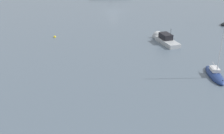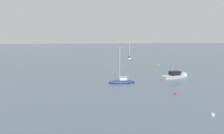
{
  "view_description": "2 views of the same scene",
  "coord_description": "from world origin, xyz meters",
  "px_view_note": "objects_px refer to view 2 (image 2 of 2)",
  "views": [
    {
      "loc": [
        5.57,
        76.38,
        17.9
      ],
      "look_at": [
        3.41,
        43.92,
        3.05
      ],
      "focal_mm": 44.2,
      "sensor_mm": 36.0,
      "label": 1
    },
    {
      "loc": [
        -53.17,
        49.94,
        10.8
      ],
      "look_at": [
        -1.49,
        42.33,
        2.22
      ],
      "focal_mm": 29.59,
      "sensor_mm": 36.0,
      "label": 2
    }
  ],
  "objects_px": {
    "sailboat_white_near": "(129,58)",
    "mooring_buoy_far": "(159,65)",
    "mooring_buoy_mid": "(175,94)",
    "mooring_buoy_near": "(213,115)",
    "motorboat_grey_near": "(176,76)",
    "sailboat_navy_mid": "(122,82)"
  },
  "relations": [
    {
      "from": "sailboat_navy_mid",
      "to": "motorboat_grey_near",
      "type": "bearing_deg",
      "value": -73.35
    },
    {
      "from": "sailboat_white_near",
      "to": "mooring_buoy_mid",
      "type": "distance_m",
      "value": 56.31
    },
    {
      "from": "sailboat_navy_mid",
      "to": "motorboat_grey_near",
      "type": "xyz_separation_m",
      "value": [
        3.72,
        -15.44,
        0.12
      ]
    },
    {
      "from": "motorboat_grey_near",
      "to": "mooring_buoy_near",
      "type": "bearing_deg",
      "value": -31.3
    },
    {
      "from": "mooring_buoy_far",
      "to": "mooring_buoy_near",
      "type": "bearing_deg",
      "value": 166.6
    },
    {
      "from": "sailboat_white_near",
      "to": "mooring_buoy_mid",
      "type": "bearing_deg",
      "value": -79.81
    },
    {
      "from": "mooring_buoy_near",
      "to": "mooring_buoy_mid",
      "type": "height_order",
      "value": "mooring_buoy_mid"
    },
    {
      "from": "motorboat_grey_near",
      "to": "sailboat_white_near",
      "type": "bearing_deg",
      "value": 167.54
    },
    {
      "from": "sailboat_navy_mid",
      "to": "mooring_buoy_far",
      "type": "xyz_separation_m",
      "value": [
        25.43,
        -19.65,
        -0.22
      ]
    },
    {
      "from": "sailboat_navy_mid",
      "to": "mooring_buoy_near",
      "type": "distance_m",
      "value": 21.52
    },
    {
      "from": "sailboat_white_near",
      "to": "motorboat_grey_near",
      "type": "distance_m",
      "value": 42.61
    },
    {
      "from": "motorboat_grey_near",
      "to": "mooring_buoy_near",
      "type": "relative_size",
      "value": 14.47
    },
    {
      "from": "mooring_buoy_mid",
      "to": "sailboat_navy_mid",
      "type": "bearing_deg",
      "value": 40.25
    },
    {
      "from": "sailboat_white_near",
      "to": "mooring_buoy_mid",
      "type": "xyz_separation_m",
      "value": [
        -56.12,
        4.71,
        -0.23
      ]
    },
    {
      "from": "mooring_buoy_mid",
      "to": "mooring_buoy_far",
      "type": "distance_m",
      "value": 37.05
    },
    {
      "from": "sailboat_navy_mid",
      "to": "mooring_buoy_mid",
      "type": "relative_size",
      "value": 17.09
    },
    {
      "from": "sailboat_white_near",
      "to": "mooring_buoy_near",
      "type": "distance_m",
      "value": 65.96
    },
    {
      "from": "motorboat_grey_near",
      "to": "mooring_buoy_mid",
      "type": "relative_size",
      "value": 14.34
    },
    {
      "from": "sailboat_white_near",
      "to": "mooring_buoy_far",
      "type": "distance_m",
      "value": 21.85
    },
    {
      "from": "mooring_buoy_mid",
      "to": "mooring_buoy_far",
      "type": "relative_size",
      "value": 1.04
    },
    {
      "from": "sailboat_white_near",
      "to": "mooring_buoy_near",
      "type": "xyz_separation_m",
      "value": [
        -65.83,
        4.12,
        -0.23
      ]
    },
    {
      "from": "sailboat_white_near",
      "to": "sailboat_navy_mid",
      "type": "distance_m",
      "value": 48.07
    }
  ]
}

